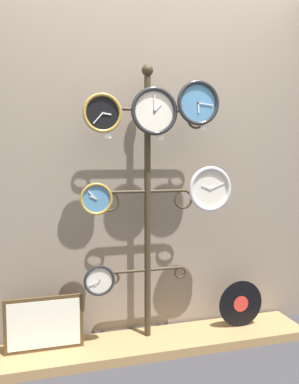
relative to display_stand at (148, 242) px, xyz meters
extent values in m
plane|color=#333338|center=(0.00, -0.41, -0.71)|extent=(12.00, 12.00, 0.00)
cube|color=gray|center=(0.00, 0.16, 0.69)|extent=(4.40, 0.04, 2.80)
cube|color=#9E7A4C|center=(0.00, -0.06, -0.68)|extent=(2.20, 0.36, 0.06)
cylinder|color=#382D1E|center=(0.00, 0.00, -0.70)|extent=(0.36, 0.36, 0.02)
cylinder|color=#382D1E|center=(0.00, 0.00, 0.19)|extent=(0.04, 0.04, 1.77)
sphere|color=#382D1E|center=(0.00, 0.00, 1.12)|extent=(0.08, 0.08, 0.08)
cylinder|color=#382D1E|center=(-0.17, 0.00, 0.87)|extent=(0.34, 0.02, 0.02)
torus|color=#382D1E|center=(-0.34, 0.00, 0.81)|extent=(0.12, 0.02, 0.12)
cylinder|color=#382D1E|center=(0.17, 0.00, 0.87)|extent=(0.34, 0.02, 0.02)
torus|color=#382D1E|center=(0.34, 0.00, 0.81)|extent=(0.12, 0.02, 0.12)
cylinder|color=#382D1E|center=(-0.13, 0.00, 0.34)|extent=(0.25, 0.02, 0.02)
torus|color=#382D1E|center=(-0.25, 0.00, 0.28)|extent=(0.13, 0.02, 0.13)
cylinder|color=#382D1E|center=(0.13, 0.00, 0.34)|extent=(0.25, 0.02, 0.02)
torus|color=#382D1E|center=(0.25, 0.00, 0.28)|extent=(0.13, 0.02, 0.13)
cylinder|color=#382D1E|center=(-0.12, 0.00, -0.19)|extent=(0.23, 0.02, 0.02)
torus|color=#382D1E|center=(-0.23, 0.00, -0.23)|extent=(0.09, 0.02, 0.09)
cylinder|color=#382D1E|center=(0.12, 0.00, -0.19)|extent=(0.23, 0.02, 0.02)
torus|color=#382D1E|center=(0.23, 0.00, -0.23)|extent=(0.09, 0.02, 0.09)
cylinder|color=black|center=(-0.31, -0.09, 0.82)|extent=(0.22, 0.02, 0.22)
torus|color=#A58438|center=(-0.31, -0.11, 0.82)|extent=(0.24, 0.02, 0.24)
cylinder|color=#A58438|center=(-0.31, -0.11, 0.82)|extent=(0.01, 0.01, 0.01)
cube|color=silver|center=(-0.28, -0.11, 0.82)|extent=(0.05, 0.00, 0.02)
cube|color=silver|center=(-0.33, -0.11, 0.79)|extent=(0.06, 0.00, 0.07)
cylinder|color=silver|center=(0.02, -0.07, 0.85)|extent=(0.28, 0.02, 0.28)
torus|color=#262628|center=(0.02, -0.09, 0.85)|extent=(0.30, 0.03, 0.30)
cylinder|color=#262628|center=(0.02, -0.09, 0.85)|extent=(0.02, 0.01, 0.02)
cube|color=silver|center=(0.05, -0.09, 0.87)|extent=(0.05, 0.00, 0.05)
cube|color=silver|center=(0.02, -0.09, 0.90)|extent=(0.01, 0.00, 0.11)
cylinder|color=#4C84B2|center=(0.31, -0.09, 0.91)|extent=(0.26, 0.02, 0.26)
torus|color=#262628|center=(0.31, -0.11, 0.91)|extent=(0.29, 0.03, 0.29)
cylinder|color=#262628|center=(0.31, -0.11, 0.91)|extent=(0.02, 0.01, 0.02)
cube|color=silver|center=(0.31, -0.11, 0.87)|extent=(0.01, 0.00, 0.06)
cube|color=silver|center=(0.36, -0.11, 0.90)|extent=(0.10, 0.00, 0.02)
cylinder|color=#4C84B2|center=(-0.35, -0.10, 0.31)|extent=(0.18, 0.02, 0.18)
torus|color=#A58438|center=(-0.35, -0.11, 0.31)|extent=(0.20, 0.02, 0.20)
cylinder|color=#A58438|center=(-0.35, -0.11, 0.31)|extent=(0.01, 0.01, 0.01)
cube|color=silver|center=(-0.37, -0.11, 0.32)|extent=(0.04, 0.00, 0.03)
cube|color=silver|center=(-0.38, -0.11, 0.33)|extent=(0.05, 0.00, 0.06)
cylinder|color=silver|center=(0.39, -0.11, 0.35)|extent=(0.27, 0.02, 0.27)
torus|color=silver|center=(0.39, -0.12, 0.35)|extent=(0.30, 0.03, 0.30)
cylinder|color=silver|center=(0.39, -0.12, 0.35)|extent=(0.02, 0.01, 0.02)
cube|color=silver|center=(0.36, -0.12, 0.37)|extent=(0.06, 0.00, 0.03)
cube|color=silver|center=(0.44, -0.13, 0.37)|extent=(0.10, 0.00, 0.05)
cylinder|color=silver|center=(-0.33, -0.06, -0.21)|extent=(0.18, 0.02, 0.18)
torus|color=#262628|center=(-0.33, -0.08, -0.21)|extent=(0.20, 0.02, 0.20)
cylinder|color=#262628|center=(-0.33, -0.08, -0.21)|extent=(0.01, 0.01, 0.01)
cube|color=silver|center=(-0.35, -0.08, -0.23)|extent=(0.04, 0.00, 0.03)
cube|color=silver|center=(-0.37, -0.08, -0.23)|extent=(0.07, 0.00, 0.03)
cylinder|color=black|center=(0.68, -0.05, -0.48)|extent=(0.33, 0.01, 0.33)
cylinder|color=red|center=(0.68, -0.05, -0.48)|extent=(0.11, 0.00, 0.11)
cube|color=#4C381E|center=(-0.67, -0.03, -0.48)|extent=(0.48, 0.02, 0.34)
cube|color=white|center=(-0.67, -0.04, -0.48)|extent=(0.44, 0.00, 0.30)
cube|color=white|center=(-0.27, -0.10, 0.69)|extent=(0.04, 0.00, 0.03)
cube|color=white|center=(0.06, -0.08, 0.68)|extent=(0.04, 0.00, 0.03)
cube|color=white|center=(0.35, -0.10, 0.75)|extent=(0.04, 0.00, 0.03)
camera|label=1|loc=(-0.64, -2.37, 0.55)|focal=35.00mm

